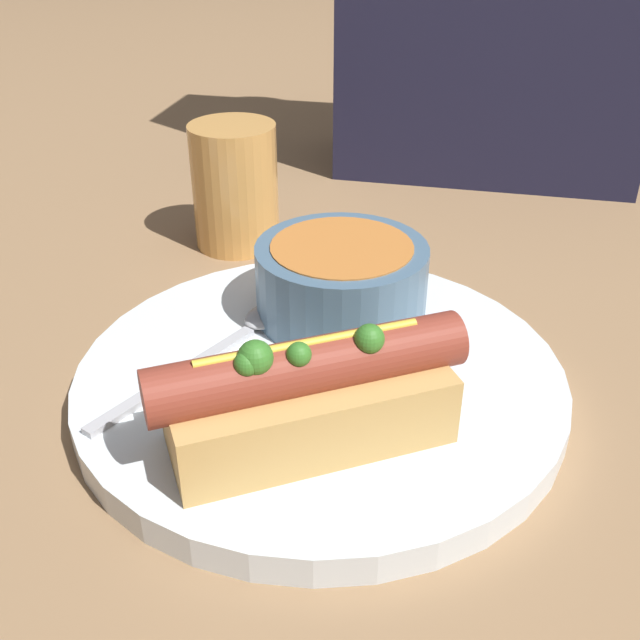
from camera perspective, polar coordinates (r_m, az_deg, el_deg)
ground_plane at (r=0.46m, az=0.00°, el=-5.52°), size 4.00×4.00×0.00m
dinner_plate at (r=0.45m, az=0.00°, el=-4.59°), size 0.29×0.29×0.02m
hot_dog at (r=0.38m, az=-0.87°, el=-5.78°), size 0.15×0.12×0.07m
soup_bowl at (r=0.49m, az=1.36°, el=3.28°), size 0.11×0.11×0.05m
spoon at (r=0.47m, az=-5.76°, el=-0.87°), size 0.09×0.16×0.01m
drinking_glass at (r=0.62m, az=-6.49°, el=10.10°), size 0.07×0.07×0.10m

